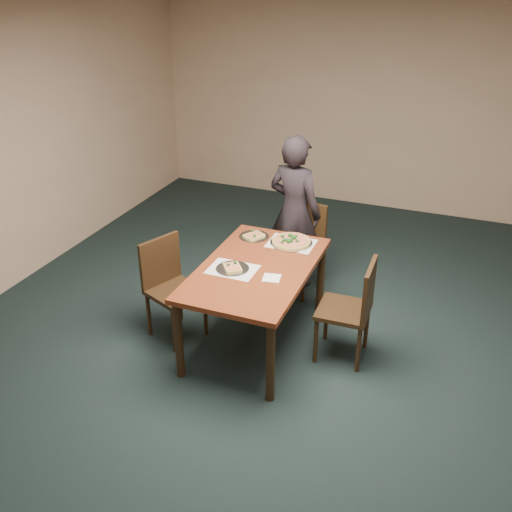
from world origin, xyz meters
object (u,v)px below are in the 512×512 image
at_px(chair_right, 353,305).
at_px(chair_left, 169,282).
at_px(slice_plate_far, 254,236).
at_px(pizza_pan, 291,241).
at_px(slice_plate_near, 233,268).
at_px(diner, 295,212).
at_px(dining_table, 256,276).
at_px(chair_far, 302,242).

bearing_deg(chair_right, chair_left, -83.39).
bearing_deg(chair_right, slice_plate_far, -114.56).
height_order(pizza_pan, slice_plate_far, pizza_pan).
bearing_deg(slice_plate_far, slice_plate_near, -84.13).
bearing_deg(diner, slice_plate_far, 85.93).
bearing_deg(chair_left, slice_plate_far, -15.65).
xyz_separation_m(pizza_pan, slice_plate_far, (-0.37, 0.00, -0.01)).
xyz_separation_m(dining_table, diner, (-0.04, 1.15, 0.13)).
distance_m(pizza_pan, slice_plate_far, 0.37).
bearing_deg(pizza_pan, slice_plate_far, 179.79).
xyz_separation_m(dining_table, chair_right, (0.84, 0.07, -0.14)).
xyz_separation_m(pizza_pan, slice_plate_near, (-0.30, -0.65, -0.01)).
bearing_deg(diner, chair_right, 142.60).
distance_m(chair_left, slice_plate_far, 0.90).
height_order(dining_table, chair_right, chair_right).
height_order(chair_far, slice_plate_near, chair_far).
relative_size(chair_right, slice_plate_far, 3.25).
distance_m(chair_right, pizza_pan, 0.88).
height_order(chair_right, slice_plate_near, chair_right).
bearing_deg(dining_table, chair_right, 4.92).
distance_m(dining_table, chair_right, 0.85).
distance_m(slice_plate_near, slice_plate_far, 0.65).
height_order(dining_table, pizza_pan, pizza_pan).
bearing_deg(chair_right, dining_table, -86.41).
xyz_separation_m(dining_table, slice_plate_near, (-0.16, -0.12, 0.11)).
bearing_deg(chair_far, slice_plate_near, -88.08).
bearing_deg(pizza_pan, slice_plate_near, -114.74).
xyz_separation_m(chair_far, chair_left, (-0.84, -1.22, 0.00)).
distance_m(chair_right, diner, 1.41).
distance_m(dining_table, chair_left, 0.79).
height_order(chair_right, slice_plate_far, chair_right).
bearing_deg(pizza_pan, chair_left, -142.92).
distance_m(chair_left, pizza_pan, 1.16).
height_order(diner, pizza_pan, diner).
bearing_deg(chair_left, diner, -6.90).
bearing_deg(diner, dining_table, 105.27).
xyz_separation_m(chair_left, slice_plate_near, (0.60, 0.03, 0.25)).
xyz_separation_m(diner, pizza_pan, (0.17, -0.62, -0.02)).
bearing_deg(slice_plate_far, pizza_pan, -0.21).
distance_m(diner, slice_plate_far, 0.65).
distance_m(dining_table, chair_far, 1.08).
bearing_deg(diner, chair_left, 74.15).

